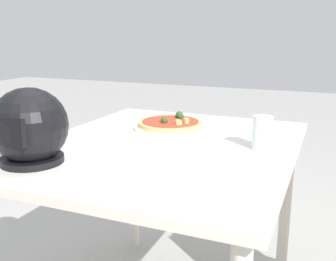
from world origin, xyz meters
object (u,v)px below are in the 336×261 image
object	(u,v)px
drinking_glass	(262,133)
pizza	(171,123)
motorcycle_helmet	(29,128)
dining_table	(165,167)

from	to	relation	value
drinking_glass	pizza	bearing A→B (deg)	-21.14
pizza	drinking_glass	bearing A→B (deg)	158.86
pizza	drinking_glass	size ratio (longest dim) A/B	2.32
motorcycle_helmet	drinking_glass	world-z (taller)	motorcycle_helmet
dining_table	pizza	world-z (taller)	pizza
dining_table	motorcycle_helmet	size ratio (longest dim) A/B	4.70
pizza	dining_table	bearing A→B (deg)	107.15
drinking_glass	dining_table	bearing A→B (deg)	11.01
dining_table	motorcycle_helmet	bearing A→B (deg)	50.69
pizza	drinking_glass	distance (m)	0.43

